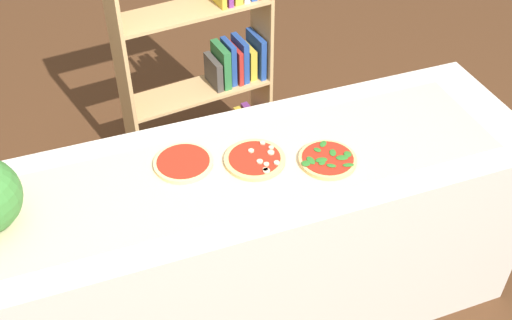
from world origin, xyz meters
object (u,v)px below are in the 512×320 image
Objects in this scene: pizza_plain_0 at (183,163)px; bookshelf at (214,50)px; pizza_spinach_2 at (328,159)px; pizza_mushroom_1 at (255,159)px.

pizza_plain_0 is 0.15× the size of bookshelf.
pizza_spinach_2 is at bearing -18.42° from pizza_plain_0.
pizza_plain_0 is 0.28m from pizza_mushroom_1.
pizza_mushroom_1 is at bearing -99.05° from bookshelf.
pizza_spinach_2 is at bearing -20.60° from pizza_mushroom_1.
pizza_plain_0 is at bearing 161.58° from pizza_spinach_2.
bookshelf is (0.18, 1.15, -0.20)m from pizza_mushroom_1.
pizza_mushroom_1 reaches higher than pizza_plain_0.
pizza_mushroom_1 is 1.18m from bookshelf.
pizza_mushroom_1 and pizza_spinach_2 have the same top height.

